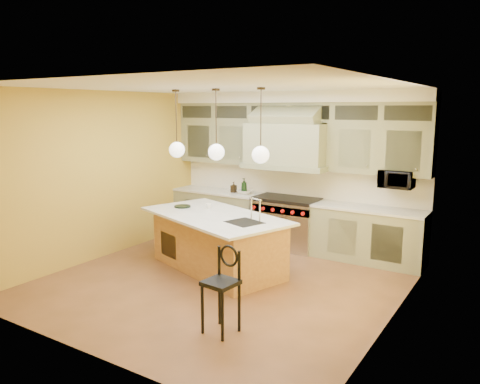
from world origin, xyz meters
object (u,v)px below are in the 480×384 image
Objects in this scene: range at (286,222)px; microwave at (397,179)px; kitchen_island at (217,241)px; counter_stool at (222,285)px.

microwave is at bearing 3.12° from range.
kitchen_island reaches higher than range.
microwave is (2.35, 1.80, 0.98)m from kitchen_island.
range is 1.74m from kitchen_island.
microwave is (1.05, 3.55, 0.87)m from counter_stool.
microwave reaches higher than kitchen_island.
range is 2.18m from microwave.
microwave is (1.95, 0.11, 0.96)m from range.
range is 3.57m from counter_stool.
counter_stool is at bearing -106.42° from microwave.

